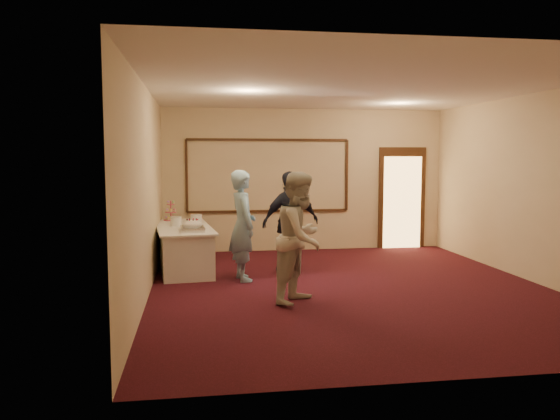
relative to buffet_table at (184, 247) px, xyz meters
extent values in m
plane|color=black|center=(2.54, -1.82, -0.39)|extent=(7.00, 7.00, 0.00)
cube|color=beige|center=(2.54, 1.68, 1.11)|extent=(6.00, 0.04, 3.00)
cube|color=beige|center=(2.54, -5.32, 1.11)|extent=(6.00, 0.04, 3.00)
cube|color=beige|center=(-0.46, -1.82, 1.11)|extent=(0.04, 7.00, 3.00)
cube|color=beige|center=(5.54, -1.82, 1.11)|extent=(0.04, 7.00, 3.00)
cube|color=white|center=(2.54, -1.82, 2.61)|extent=(6.00, 7.00, 0.04)
cube|color=black|center=(1.74, 1.65, 0.46)|extent=(3.40, 0.04, 0.05)
cube|color=black|center=(1.74, 1.65, 1.96)|extent=(3.40, 0.04, 0.05)
cube|color=black|center=(0.04, 1.65, 1.21)|extent=(0.05, 0.04, 1.50)
cube|color=black|center=(3.44, 1.65, 1.21)|extent=(0.05, 0.04, 1.50)
cube|color=black|center=(4.69, 1.64, 0.71)|extent=(1.05, 0.06, 2.20)
cube|color=#FFBF66|center=(4.69, 1.61, 0.61)|extent=(0.85, 0.02, 2.00)
cube|color=silver|center=(0.00, 0.00, -0.02)|extent=(1.05, 2.33, 0.74)
cube|color=silver|center=(0.00, 0.00, 0.37)|extent=(1.16, 2.46, 0.03)
cube|color=silver|center=(0.16, -0.71, 0.40)|extent=(0.41, 0.50, 0.04)
ellipsoid|color=silver|center=(0.16, -0.71, 0.49)|extent=(0.31, 0.31, 0.14)
cube|color=silver|center=(0.27, -0.56, 0.43)|extent=(0.19, 0.31, 0.01)
cylinder|color=#D03C62|center=(-0.26, 0.94, 0.57)|extent=(0.02, 0.02, 0.38)
cylinder|color=#D03C62|center=(-0.26, 0.94, 0.39)|extent=(0.28, 0.28, 0.01)
cylinder|color=#D03C62|center=(-0.26, 0.94, 0.54)|extent=(0.22, 0.22, 0.01)
cylinder|color=#D03C62|center=(-0.26, 0.94, 0.69)|extent=(0.15, 0.15, 0.01)
cylinder|color=white|center=(-0.13, 0.01, 0.46)|extent=(0.19, 0.19, 0.16)
cylinder|color=white|center=(-0.13, 0.01, 0.55)|extent=(0.20, 0.20, 0.01)
cylinder|color=white|center=(0.23, 0.32, 0.46)|extent=(0.20, 0.20, 0.16)
cylinder|color=white|center=(0.23, 0.32, 0.55)|extent=(0.21, 0.21, 0.01)
cylinder|color=white|center=(0.11, -0.30, 0.39)|extent=(0.27, 0.27, 0.01)
cylinder|color=brown|center=(0.11, -0.30, 0.42)|extent=(0.23, 0.23, 0.04)
imported|color=#82ACCA|center=(0.97, -1.04, 0.50)|extent=(0.54, 0.72, 1.78)
imported|color=beige|center=(1.64, -2.50, 0.51)|extent=(1.06, 1.10, 1.79)
imported|color=black|center=(1.82, -0.64, 0.49)|extent=(1.10, 0.67, 1.75)
cube|color=white|center=(2.07, -0.75, 0.94)|extent=(0.08, 0.05, 0.05)
camera|label=1|loc=(0.25, -9.74, 1.60)|focal=35.00mm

